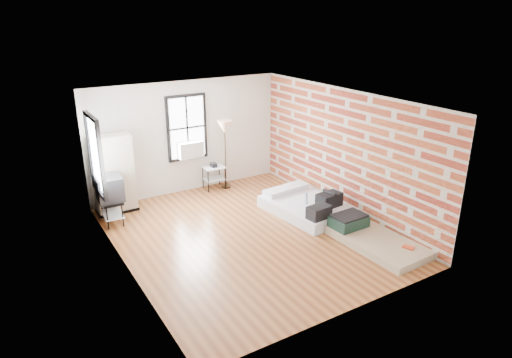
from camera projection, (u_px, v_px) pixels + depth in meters
ground at (248, 235)px, 9.44m from camera, size 6.00×6.00×0.00m
room_shell at (248, 149)px, 9.24m from camera, size 5.02×6.02×2.80m
mattress_main at (308, 206)px, 10.43m from camera, size 1.63×2.08×0.63m
mattress_bare at (370, 237)px, 9.08m from camera, size 1.09×1.99×0.42m
wardrobe at (113, 174)px, 10.29m from camera, size 0.91×0.52×1.80m
side_table at (214, 171)px, 11.73m from camera, size 0.55×0.45×0.70m
floor_lamp at (225, 130)px, 11.45m from camera, size 0.38×0.38×1.79m
tv_stand at (110, 190)px, 9.75m from camera, size 0.57×0.78×1.07m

